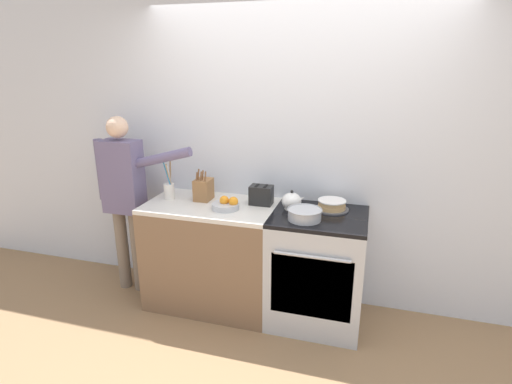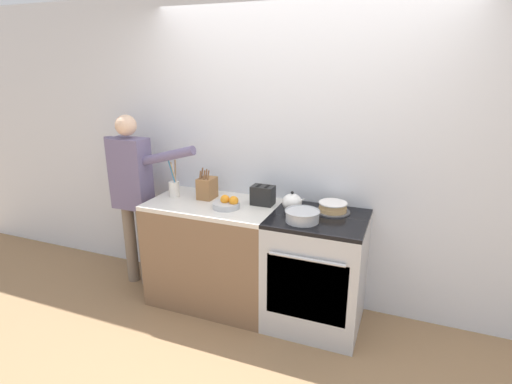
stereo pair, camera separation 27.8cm
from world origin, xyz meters
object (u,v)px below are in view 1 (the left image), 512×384
object	(u,v)px
layer_cake	(332,205)
utensil_crock	(169,190)
stove_range	(317,268)
mixing_bowl	(305,214)
fruit_bowl	(226,205)
person_baker	(125,191)
knife_block	(203,189)
toaster	(261,195)
tea_kettle	(292,201)

from	to	relation	value
layer_cake	utensil_crock	distance (m)	1.38
stove_range	mixing_bowl	world-z (taller)	mixing_bowl
fruit_bowl	person_baker	xyz separation A→B (m)	(-0.99, 0.08, 0.01)
knife_block	toaster	size ratio (longest dim) A/B	1.34
person_baker	fruit_bowl	bearing A→B (deg)	-4.15
layer_cake	fruit_bowl	distance (m)	0.84
person_baker	tea_kettle	bearing A→B (deg)	2.83
fruit_bowl	toaster	xyz separation A→B (m)	(0.24, 0.19, 0.04)
utensil_crock	tea_kettle	bearing A→B (deg)	2.23
layer_cake	utensil_crock	world-z (taller)	utensil_crock
tea_kettle	fruit_bowl	xyz separation A→B (m)	(-0.50, -0.14, -0.03)
layer_cake	fruit_bowl	world-z (taller)	fruit_bowl
utensil_crock	toaster	xyz separation A→B (m)	(0.80, 0.09, -0.00)
fruit_bowl	tea_kettle	bearing A→B (deg)	15.80
utensil_crock	layer_cake	bearing A→B (deg)	4.78
toaster	mixing_bowl	bearing A→B (deg)	-31.55
layer_cake	person_baker	distance (m)	1.81
tea_kettle	toaster	size ratio (longest dim) A/B	0.97
stove_range	person_baker	bearing A→B (deg)	179.79
tea_kettle	fruit_bowl	world-z (taller)	tea_kettle
stove_range	knife_block	size ratio (longest dim) A/B	3.44
layer_cake	person_baker	xyz separation A→B (m)	(-1.80, -0.14, 0.01)
stove_range	toaster	size ratio (longest dim) A/B	4.62
layer_cake	tea_kettle	xyz separation A→B (m)	(-0.31, -0.07, 0.03)
layer_cake	knife_block	bearing A→B (deg)	-177.18
toaster	person_baker	bearing A→B (deg)	-174.86
tea_kettle	fruit_bowl	distance (m)	0.52
toaster	person_baker	world-z (taller)	person_baker
layer_cake	mixing_bowl	bearing A→B (deg)	-121.71
stove_range	knife_block	xyz separation A→B (m)	(-1.00, 0.09, 0.55)
toaster	tea_kettle	bearing A→B (deg)	-9.63
person_baker	mixing_bowl	bearing A→B (deg)	-4.53
knife_block	utensil_crock	world-z (taller)	utensil_crock
mixing_bowl	utensil_crock	size ratio (longest dim) A/B	0.78
toaster	layer_cake	bearing A→B (deg)	2.82
knife_block	person_baker	size ratio (longest dim) A/B	0.17
utensil_crock	knife_block	bearing A→B (deg)	11.93
mixing_bowl	person_baker	size ratio (longest dim) A/B	0.16
utensil_crock	person_baker	xyz separation A→B (m)	(-0.43, -0.02, -0.04)
tea_kettle	utensil_crock	size ratio (longest dim) A/B	0.58
layer_cake	tea_kettle	world-z (taller)	tea_kettle
person_baker	stove_range	bearing A→B (deg)	0.12
tea_kettle	person_baker	bearing A→B (deg)	-177.50
stove_range	layer_cake	xyz separation A→B (m)	(0.08, 0.14, 0.50)
mixing_bowl	utensil_crock	bearing A→B (deg)	172.31
tea_kettle	mixing_bowl	distance (m)	0.25
tea_kettle	utensil_crock	distance (m)	1.06
tea_kettle	knife_block	world-z (taller)	knife_block
layer_cake	stove_range	bearing A→B (deg)	-117.90
person_baker	layer_cake	bearing A→B (deg)	4.73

